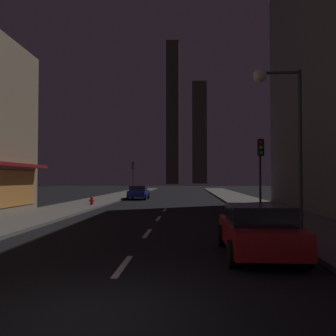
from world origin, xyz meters
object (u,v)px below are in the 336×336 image
at_px(car_parked_far, 139,192).
at_px(traffic_light_far_left, 133,171).
at_px(fire_hydrant_far_left, 92,201).
at_px(street_lamp_right, 279,109).
at_px(car_parked_near, 258,230).
at_px(traffic_light_near_right, 261,160).

relative_size(car_parked_far, traffic_light_far_left, 1.01).
bearing_deg(fire_hydrant_far_left, street_lamp_right, -47.66).
bearing_deg(street_lamp_right, traffic_light_far_left, 109.79).
height_order(car_parked_near, car_parked_far, same).
bearing_deg(fire_hydrant_far_left, car_parked_far, 76.67).
relative_size(fire_hydrant_far_left, street_lamp_right, 0.10).
xyz_separation_m(car_parked_far, traffic_light_far_left, (-1.90, 8.15, 2.45)).
height_order(car_parked_near, fire_hydrant_far_left, car_parked_near).
distance_m(car_parked_near, fire_hydrant_far_left, 19.29).
relative_size(car_parked_far, street_lamp_right, 0.64).
xyz_separation_m(car_parked_far, traffic_light_near_right, (9.10, -17.71, 2.45)).
xyz_separation_m(car_parked_near, car_parked_far, (-7.20, 26.49, 0.00)).
bearing_deg(traffic_light_near_right, car_parked_near, -102.20).
bearing_deg(car_parked_near, fire_hydrant_far_left, 119.51).
xyz_separation_m(car_parked_far, fire_hydrant_far_left, (-2.30, -9.71, -0.29)).
bearing_deg(traffic_light_far_left, street_lamp_right, -70.21).
xyz_separation_m(fire_hydrant_far_left, traffic_light_far_left, (0.40, 17.86, 2.74)).
bearing_deg(street_lamp_right, car_parked_far, 112.12).
distance_m(car_parked_near, traffic_light_near_right, 9.32).
bearing_deg(car_parked_near, car_parked_far, 105.20).
bearing_deg(car_parked_far, traffic_light_near_right, -62.80).
bearing_deg(traffic_light_near_right, street_lamp_right, -91.57).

